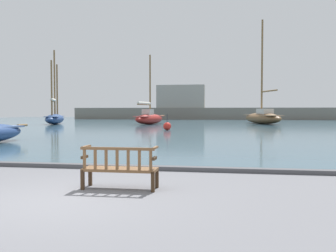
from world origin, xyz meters
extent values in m
plane|color=slate|center=(0.00, 0.00, 0.00)|extent=(160.00, 160.00, 0.00)
cube|color=#385666|center=(0.00, 44.00, 0.04)|extent=(100.00, 80.00, 0.08)
cube|color=#4C4C50|center=(0.00, 3.85, 0.06)|extent=(40.00, 0.30, 0.12)
cube|color=#3D2A19|center=(0.11, 1.45, 0.21)|extent=(0.07, 0.07, 0.42)
cube|color=#3D2A19|center=(1.64, 1.46, 0.21)|extent=(0.07, 0.07, 0.42)
cube|color=#3D2A19|center=(0.11, 1.00, 0.21)|extent=(0.07, 0.07, 0.42)
cube|color=#3D2A19|center=(1.64, 1.01, 0.21)|extent=(0.07, 0.07, 0.42)
cube|color=brown|center=(0.88, 1.23, 0.42)|extent=(1.60, 0.53, 0.06)
cube|color=brown|center=(0.88, 1.01, 0.89)|extent=(1.60, 0.06, 0.06)
cube|color=brown|center=(0.16, 1.01, 0.66)|extent=(0.06, 0.04, 0.41)
cube|color=brown|center=(0.40, 1.01, 0.66)|extent=(0.06, 0.04, 0.41)
cube|color=brown|center=(0.64, 1.01, 0.66)|extent=(0.06, 0.04, 0.41)
cube|color=brown|center=(0.88, 1.01, 0.66)|extent=(0.06, 0.04, 0.41)
cube|color=brown|center=(1.12, 1.02, 0.66)|extent=(0.06, 0.04, 0.41)
cube|color=brown|center=(1.36, 1.02, 0.66)|extent=(0.06, 0.04, 0.41)
cube|color=brown|center=(1.60, 1.02, 0.66)|extent=(0.06, 0.04, 0.41)
cube|color=#3D2A19|center=(0.11, 1.14, 0.69)|extent=(0.06, 0.30, 0.06)
cube|color=brown|center=(0.11, 1.23, 0.90)|extent=(0.06, 0.47, 0.04)
cube|color=#3D2A19|center=(1.65, 1.15, 0.69)|extent=(0.06, 0.30, 0.06)
cube|color=brown|center=(1.65, 1.24, 0.90)|extent=(0.06, 0.47, 0.04)
ellipsoid|color=navy|center=(-17.67, 35.43, 0.68)|extent=(4.03, 7.46, 1.20)
cube|color=#516B9E|center=(-17.67, 35.43, 1.01)|extent=(3.31, 6.49, 0.08)
cylinder|color=brown|center=(-17.72, 35.61, 4.99)|extent=(0.19, 0.19, 7.89)
cylinder|color=brown|center=(-17.34, 34.40, 2.81)|extent=(0.92, 2.46, 0.15)
cylinder|color=silver|center=(-17.34, 34.40, 2.96)|extent=(0.99, 2.26, 0.31)
cylinder|color=brown|center=(-18.33, 37.50, 4.26)|extent=(0.19, 0.19, 6.43)
cylinder|color=brown|center=(-17.06, 33.54, 4.25)|extent=(0.19, 0.19, 6.40)
cylinder|color=brown|center=(-8.53, 13.13, 0.86)|extent=(0.16, 0.87, 0.14)
ellipsoid|color=brown|center=(6.97, 40.44, 0.76)|extent=(5.16, 9.50, 1.36)
cube|color=#997A5B|center=(6.97, 40.44, 1.13)|extent=(4.27, 8.26, 0.08)
cube|color=beige|center=(7.20, 39.78, 1.55)|extent=(1.93, 2.61, 0.75)
cylinder|color=brown|center=(6.89, 40.66, 6.96)|extent=(0.22, 0.22, 11.57)
cylinder|color=brown|center=(7.57, 38.72, 3.99)|extent=(1.52, 3.94, 0.18)
ellipsoid|color=maroon|center=(-6.39, 37.08, 0.69)|extent=(3.09, 7.40, 1.22)
cube|color=#C6514C|center=(-6.39, 37.08, 1.02)|extent=(2.48, 6.47, 0.08)
cube|color=beige|center=(-6.48, 36.55, 1.47)|extent=(1.23, 1.45, 0.81)
cylinder|color=brown|center=(-6.35, 37.26, 4.70)|extent=(0.19, 0.19, 7.27)
cylinder|color=brown|center=(-6.67, 35.48, 2.41)|extent=(0.78, 3.60, 0.15)
cylinder|color=silver|center=(-6.67, 35.48, 2.56)|extent=(0.87, 3.27, 0.30)
cylinder|color=brown|center=(-5.63, 41.33, 1.04)|extent=(0.40, 1.45, 0.15)
sphere|color=red|center=(-1.97, 23.79, 0.41)|extent=(0.66, 0.66, 0.66)
cylinder|color=#2D2D33|center=(-1.97, 23.79, 1.09)|extent=(0.06, 0.06, 0.70)
cube|color=slate|center=(0.00, 62.26, 1.11)|extent=(52.74, 2.40, 2.23)
cube|color=gray|center=(-6.04, 62.26, 4.33)|extent=(8.85, 2.00, 4.20)
camera|label=1|loc=(3.23, -6.50, 1.69)|focal=40.00mm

